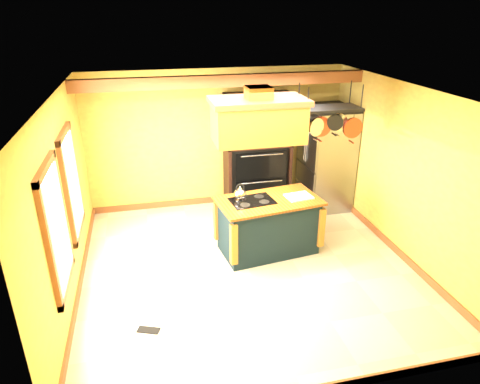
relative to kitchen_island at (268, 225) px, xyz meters
name	(u,v)px	position (x,y,z in m)	size (l,w,h in m)	color
floor	(247,267)	(-0.44, -0.41, -0.47)	(5.00, 5.00, 0.00)	beige
ceiling	(249,92)	(-0.44, -0.41, 2.23)	(5.00, 5.00, 0.00)	white
wall_back	(217,139)	(-0.44, 2.09, 0.88)	(5.00, 0.02, 2.70)	gold
wall_front	(314,290)	(-0.44, -2.91, 0.88)	(5.00, 0.02, 2.70)	gold
wall_left	(64,204)	(-2.94, -0.41, 0.88)	(0.02, 5.00, 2.70)	gold
wall_right	(404,173)	(2.06, -0.41, 0.88)	(0.02, 5.00, 2.70)	gold
ceiling_beam	(224,81)	(-0.44, 1.29, 2.12)	(5.00, 0.15, 0.20)	brown
window_near	(57,228)	(-2.91, -1.21, 0.93)	(0.06, 1.06, 1.56)	brown
window_far	(72,183)	(-2.91, 0.19, 0.93)	(0.06, 1.06, 1.56)	brown
kitchen_island	(268,225)	(0.00, 0.00, 0.00)	(1.72, 1.11, 1.11)	black
range_hood	(258,119)	(-0.20, 0.00, 1.77)	(1.39, 0.79, 0.80)	#A57029
pot_rack	(329,116)	(0.92, 0.00, 1.74)	(1.03, 0.47, 0.82)	black
refrigerator	(326,160)	(1.61, 1.49, 0.49)	(0.85, 1.01, 1.97)	gray
hutch	(257,163)	(0.30, 1.84, 0.40)	(1.27, 0.58, 2.25)	black
floor_register	(149,330)	(-2.00, -1.52, -0.46)	(0.28, 0.12, 0.01)	black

